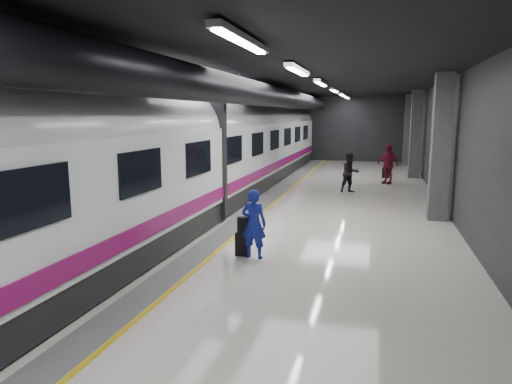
% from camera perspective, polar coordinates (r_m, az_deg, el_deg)
% --- Properties ---
extents(ground, '(40.00, 40.00, 0.00)m').
position_cam_1_polar(ground, '(13.66, 3.19, -4.16)').
color(ground, silver).
rests_on(ground, ground).
extents(platform_hall, '(10.02, 40.02, 4.51)m').
position_cam_1_polar(platform_hall, '(14.26, 2.97, 10.77)').
color(platform_hall, black).
rests_on(platform_hall, ground).
extents(train, '(3.05, 38.00, 4.05)m').
position_cam_1_polar(train, '(14.33, -9.60, 4.76)').
color(train, black).
rests_on(train, ground).
extents(traveler_main, '(0.61, 0.42, 1.60)m').
position_cam_1_polar(traveler_main, '(10.40, -0.28, -4.01)').
color(traveler_main, '#1633A8').
rests_on(traveler_main, ground).
extents(suitcase_main, '(0.35, 0.23, 0.55)m').
position_cam_1_polar(suitcase_main, '(10.71, -1.65, -6.53)').
color(suitcase_main, black).
rests_on(suitcase_main, ground).
extents(shoulder_bag, '(0.31, 0.21, 0.38)m').
position_cam_1_polar(shoulder_bag, '(10.58, -1.58, -4.14)').
color(shoulder_bag, black).
rests_on(shoulder_bag, suitcase_main).
extents(traveler_far_a, '(1.02, 0.96, 1.68)m').
position_cam_1_polar(traveler_far_a, '(19.56, 11.68, 2.35)').
color(traveler_far_a, black).
rests_on(traveler_far_a, ground).
extents(traveler_far_b, '(1.16, 1.00, 1.87)m').
position_cam_1_polar(traveler_far_b, '(22.57, 16.15, 3.37)').
color(traveler_far_b, maroon).
rests_on(traveler_far_b, ground).
extents(suitcase_far, '(0.36, 0.23, 0.52)m').
position_cam_1_polar(suitcase_far, '(24.70, 15.89, 2.32)').
color(suitcase_far, black).
rests_on(suitcase_far, ground).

